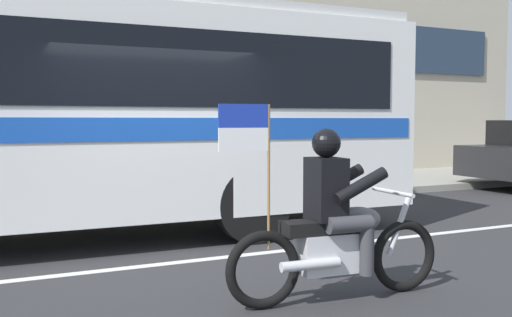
% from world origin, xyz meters
% --- Properties ---
extents(ground_plane, '(60.00, 60.00, 0.00)m').
position_xyz_m(ground_plane, '(0.00, 0.00, 0.00)').
color(ground_plane, '#2B2B2D').
extents(sidewalk_curb, '(28.00, 3.80, 0.15)m').
position_xyz_m(sidewalk_curb, '(0.00, 5.10, 0.07)').
color(sidewalk_curb, gray).
rests_on(sidewalk_curb, ground_plane).
extents(lane_center_stripe, '(26.60, 0.14, 0.01)m').
position_xyz_m(lane_center_stripe, '(0.00, -0.60, 0.00)').
color(lane_center_stripe, silver).
rests_on(lane_center_stripe, ground_plane).
extents(motorcycle_with_rider, '(2.19, 0.64, 1.78)m').
position_xyz_m(motorcycle_with_rider, '(0.90, -2.56, 0.67)').
color(motorcycle_with_rider, black).
rests_on(motorcycle_with_rider, ground_plane).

